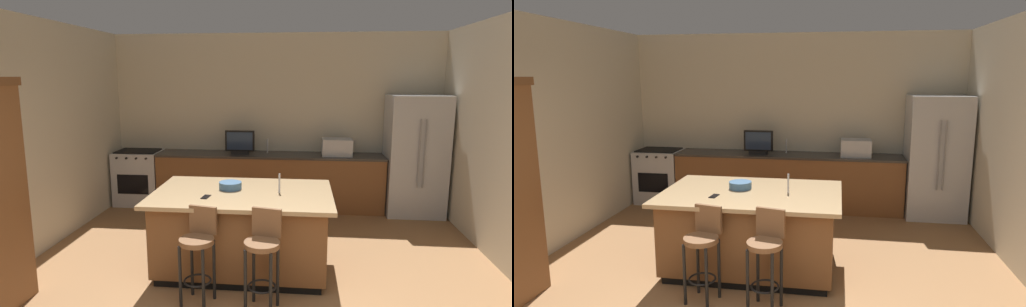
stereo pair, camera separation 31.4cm
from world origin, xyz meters
TOP-DOWN VIEW (x-y plane):
  - wall_back at (0.00, 4.93)m, footprint 6.05×0.12m
  - wall_left at (-2.83, 2.46)m, footprint 0.12×5.33m
  - counter_back at (-0.06, 4.55)m, footprint 3.77×0.62m
  - kitchen_island at (-0.19, 2.19)m, footprint 2.01×1.33m
  - refrigerator at (2.27, 4.48)m, footprint 0.89×0.77m
  - range_oven at (-2.33, 4.55)m, footprint 0.76×0.63m
  - microwave at (1.05, 4.55)m, footprint 0.48×0.36m
  - tv_monitor at (-0.55, 4.50)m, footprint 0.49×0.16m
  - sink_faucet_back at (-0.10, 4.65)m, footprint 0.02×0.02m
  - sink_faucet_island at (0.22, 2.19)m, footprint 0.02×0.02m
  - bar_stool_left at (-0.52, 1.41)m, footprint 0.35×0.37m
  - bar_stool_right at (0.12, 1.34)m, footprint 0.35×0.36m
  - fruit_bowl at (-0.35, 2.29)m, footprint 0.26×0.26m
  - cell_phone at (-0.56, 1.93)m, footprint 0.09×0.16m

SIDE VIEW (x-z plane):
  - counter_back at x=-0.06m, z-range 0.00..0.92m
  - kitchen_island at x=-0.19m, z-range 0.01..0.93m
  - range_oven at x=-2.33m, z-range 0.00..0.94m
  - bar_stool_left at x=-0.52m, z-range 0.09..1.04m
  - bar_stool_right at x=0.12m, z-range 0.10..1.07m
  - cell_phone at x=-0.56m, z-range 0.92..0.93m
  - refrigerator at x=2.27m, z-range 0.00..1.92m
  - fruit_bowl at x=-0.35m, z-range 0.92..1.00m
  - sink_faucet_island at x=0.22m, z-range 0.92..1.14m
  - sink_faucet_back at x=-0.10m, z-range 0.92..1.16m
  - microwave at x=1.05m, z-range 0.92..1.20m
  - tv_monitor at x=-0.55m, z-range 0.91..1.30m
  - wall_back at x=0.00m, z-range 0.00..2.92m
  - wall_left at x=-2.83m, z-range 0.00..2.92m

